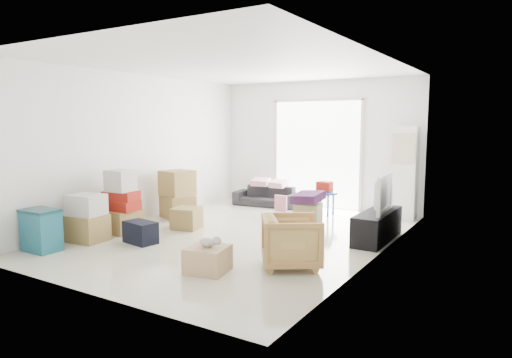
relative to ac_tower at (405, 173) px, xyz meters
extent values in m
cube|color=beige|center=(-1.95, -2.65, -0.99)|extent=(4.50, 6.00, 0.24)
cube|color=white|center=(-1.95, -2.65, 1.95)|extent=(4.50, 6.00, 0.24)
cube|color=white|center=(-1.95, 0.47, 0.48)|extent=(4.50, 0.24, 2.70)
cube|color=white|center=(-1.95, -5.77, 0.48)|extent=(4.50, 0.24, 2.70)
cube|color=white|center=(-4.32, -2.65, 0.48)|extent=(0.24, 6.00, 2.70)
cube|color=white|center=(0.42, -2.65, 0.48)|extent=(0.24, 6.00, 2.70)
cube|color=white|center=(-1.95, 0.33, 0.27)|extent=(2.00, 0.01, 2.30)
cube|color=silver|center=(-2.95, 0.32, 0.27)|extent=(0.06, 0.04, 2.30)
cube|color=silver|center=(-0.95, 0.32, 0.27)|extent=(0.06, 0.04, 2.30)
cube|color=silver|center=(-1.95, 0.32, 1.42)|extent=(2.10, 0.04, 0.06)
cube|color=white|center=(0.00, 0.00, 0.00)|extent=(0.45, 0.30, 1.75)
cube|color=black|center=(0.05, -1.82, -0.65)|extent=(0.41, 1.36, 0.45)
imported|color=black|center=(0.05, -1.82, -0.35)|extent=(0.67, 1.06, 0.13)
imported|color=#25252A|center=(-2.89, -0.15, -0.59)|extent=(1.50, 0.57, 0.57)
cube|color=#C38EA1|center=(-3.08, -0.12, -0.25)|extent=(0.39, 0.33, 0.11)
cube|color=#C38EA1|center=(-2.60, -0.18, -0.24)|extent=(0.37, 0.31, 0.12)
imported|color=tan|center=(-0.48, -3.70, -0.51)|extent=(0.95, 0.96, 0.73)
cube|color=#175769|center=(-3.85, -4.91, -0.73)|extent=(0.51, 0.36, 0.28)
cube|color=#175769|center=(-3.85, -4.91, -0.45)|extent=(0.51, 0.36, 0.28)
cube|color=#0C333D|center=(-3.85, -4.91, -0.29)|extent=(0.53, 0.38, 0.04)
cube|color=olive|center=(-3.75, -4.21, -0.67)|extent=(0.58, 0.50, 0.41)
cube|color=silver|center=(-3.75, -4.21, -0.31)|extent=(0.55, 0.47, 0.32)
cube|color=olive|center=(-3.75, -3.52, -0.69)|extent=(0.53, 0.53, 0.37)
cube|color=red|center=(-3.75, -3.52, -0.42)|extent=(0.58, 0.41, 0.17)
cube|color=red|center=(-3.75, -3.52, -0.26)|extent=(0.59, 0.44, 0.15)
cube|color=silver|center=(-3.75, -3.52, -0.01)|extent=(0.42, 0.40, 0.35)
cube|color=olive|center=(-3.72, -2.15, -0.65)|extent=(0.76, 0.70, 0.44)
cube|color=olive|center=(-3.72, -2.15, -0.20)|extent=(0.62, 0.62, 0.47)
cube|color=olive|center=(-2.99, -2.76, -0.69)|extent=(0.53, 0.53, 0.36)
cube|color=black|center=(-2.97, -3.86, -0.71)|extent=(0.56, 0.39, 0.33)
cube|color=#988759|center=(-1.25, -1.58, -0.66)|extent=(0.49, 0.49, 0.42)
cube|color=#3D1A43|center=(-1.25, -1.58, -0.38)|extent=(0.48, 0.48, 0.14)
cylinder|color=#0E49B1|center=(-1.43, -0.43, -0.43)|extent=(0.54, 0.54, 0.04)
cylinder|color=#0E49B1|center=(-1.29, -0.30, -0.66)|extent=(0.04, 0.04, 0.43)
cylinder|color=#0E49B1|center=(-1.56, -0.30, -0.66)|extent=(0.04, 0.04, 0.43)
cylinder|color=#0E49B1|center=(-1.56, -0.57, -0.66)|extent=(0.04, 0.04, 0.43)
cylinder|color=#0E49B1|center=(-1.29, -0.57, -0.66)|extent=(0.04, 0.04, 0.43)
cube|color=red|center=(-1.43, -0.43, -0.31)|extent=(0.28, 0.22, 0.20)
cube|color=silver|center=(-2.16, -1.00, -0.84)|extent=(0.32, 0.28, 0.07)
cube|color=#C26A84|center=(-2.16, -0.89, -0.64)|extent=(0.28, 0.06, 0.32)
cube|color=tan|center=(-1.27, -4.41, -0.72)|extent=(0.56, 0.56, 0.32)
ellipsoid|color=#B2ADA8|center=(-1.27, -4.41, -0.50)|extent=(0.21, 0.15, 0.11)
cube|color=#B6263D|center=(-1.27, -4.41, -0.50)|extent=(0.14, 0.11, 0.03)
sphere|color=#B2ADA8|center=(-1.15, -4.38, -0.47)|extent=(0.11, 0.11, 0.11)
camera|label=1|loc=(2.06, -8.71, 0.95)|focal=32.00mm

